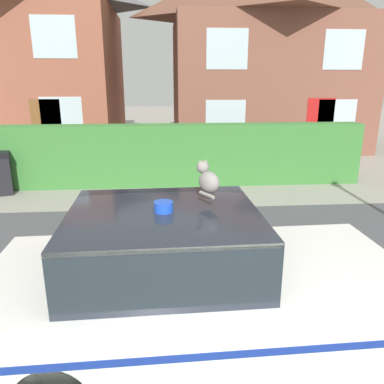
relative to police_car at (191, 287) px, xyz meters
name	(u,v)px	position (x,y,z in m)	size (l,w,h in m)	color
road_strip	(214,274)	(0.46, 1.51, -0.71)	(28.00, 5.87, 0.01)	#4C4C51
garden_hedge	(175,155)	(0.07, 6.47, 0.08)	(9.91, 0.62, 1.61)	#3D7F38
police_car	(191,287)	(0.00, 0.00, 0.00)	(4.10, 1.87, 1.62)	black
cat	(208,180)	(0.19, 0.26, 1.04)	(0.28, 0.38, 0.32)	gray
house_left	(28,54)	(-5.53, 12.93, 2.97)	(7.19, 6.45, 7.24)	#93513D
house_right	(266,50)	(3.98, 12.49, 3.15)	(7.70, 5.49, 7.58)	brown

